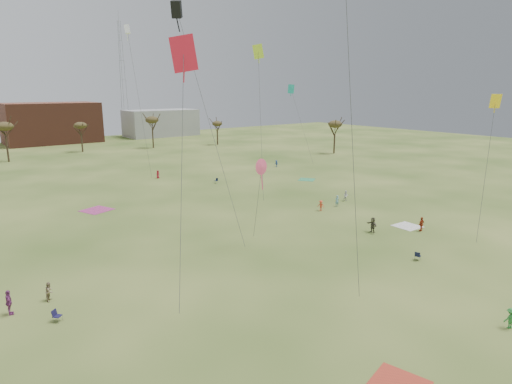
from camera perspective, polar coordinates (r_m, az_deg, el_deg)
ground at (r=39.03m, az=11.03°, el=-11.15°), size 260.00×260.00×0.00m
flyer_near_center at (r=35.55m, az=30.36°, el=-14.09°), size 1.09×0.87×1.47m
spectator_fore_a at (r=53.75m, az=20.88°, el=-3.95°), size 0.99×0.42×1.69m
spectator_fore_b at (r=38.08m, az=-25.45°, el=-11.67°), size 0.88×0.93×1.51m
spectator_fore_c at (r=51.52m, az=15.04°, el=-4.19°), size 0.93×1.75×1.80m
flyer_mid_b at (r=59.21m, az=8.50°, el=-1.77°), size 0.86×1.07×1.45m
flyer_mid_c at (r=61.78m, az=10.57°, el=-1.15°), size 0.67×0.55×1.58m
spectator_mid_d at (r=37.10m, az=-29.66°, el=-12.49°), size 0.53×1.14×1.90m
spectator_mid_e at (r=65.03m, az=11.71°, el=-0.50°), size 0.93×0.88×1.53m
flyer_far_b at (r=81.91m, az=-12.74°, el=2.28°), size 0.85×0.71×1.49m
flyer_far_c at (r=91.90m, az=2.68°, el=3.75°), size 0.70×0.99×1.39m
blanket_cream at (r=55.27m, az=19.23°, el=-4.26°), size 2.94×2.94×0.03m
blanket_plum at (r=62.87m, az=-20.15°, el=-2.24°), size 4.53×4.53×0.03m
blanket_olive at (r=79.33m, az=6.67°, el=1.62°), size 3.85×3.85×0.03m
camp_chair_left at (r=34.92m, az=-24.60°, el=-14.80°), size 0.73×0.74×0.87m
camp_chair_center at (r=44.98m, az=20.43°, el=-8.05°), size 0.67×0.64×0.87m
camp_chair_right at (r=76.17m, az=-5.26°, el=1.36°), size 0.62×0.58×0.87m
kites_aloft at (r=51.31m, az=-10.15°, el=17.46°), size 65.93×50.85×24.82m
tree_line at (r=105.43m, az=-24.43°, el=7.32°), size 117.44×49.32×8.91m
building_brick at (r=146.99m, az=-25.23°, el=8.20°), size 26.00×16.00×12.00m
building_grey at (r=156.65m, az=-12.34°, el=8.85°), size 24.00×12.00×9.00m
radio_tower at (r=158.75m, az=-17.08°, el=13.95°), size 1.51×1.72×41.00m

